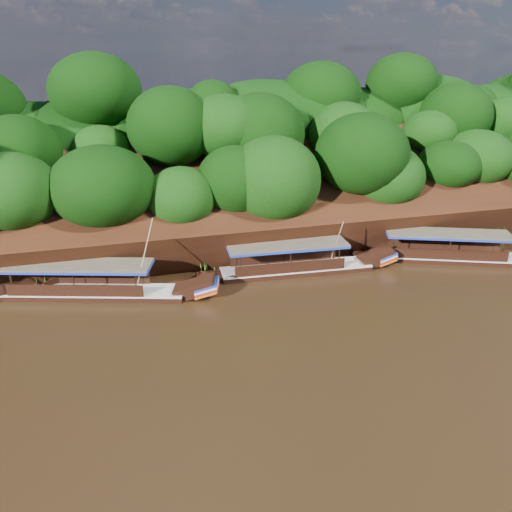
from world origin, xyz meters
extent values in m
plane|color=black|center=(0.00, 0.00, 0.00)|extent=(160.00, 160.00, 0.00)
cube|color=#32170B|center=(0.00, 16.00, 3.50)|extent=(120.00, 16.12, 13.64)
cube|color=#32170B|center=(0.00, 26.00, 0.00)|extent=(120.00, 24.00, 12.00)
ellipsoid|color=#13440B|center=(-6.00, 15.00, 3.50)|extent=(18.00, 8.00, 6.40)
ellipsoid|color=#13440B|center=(0.00, 23.00, 9.20)|extent=(24.00, 11.00, 8.40)
ellipsoid|color=#13440B|center=(24.00, 14.50, 3.40)|extent=(18.00, 8.00, 6.00)
cube|color=black|center=(14.22, 6.40, 0.00)|extent=(13.03, 6.82, 0.92)
cube|color=silver|center=(14.22, 6.40, 0.44)|extent=(13.06, 6.88, 0.10)
cube|color=brown|center=(13.45, 6.69, 2.47)|extent=(10.50, 6.11, 0.12)
cube|color=#1B36B4|center=(13.45, 6.69, 2.34)|extent=(10.50, 6.11, 0.18)
cube|color=black|center=(0.27, 7.66, 0.00)|extent=(12.40, 3.00, 0.92)
cube|color=silver|center=(0.27, 7.66, 0.44)|extent=(12.41, 3.06, 0.10)
cube|color=black|center=(7.17, 7.24, 0.72)|extent=(3.01, 1.86, 1.73)
cube|color=#1B36B4|center=(7.94, 7.19, 1.02)|extent=(1.62, 1.85, 0.63)
cube|color=#B52314|center=(7.94, 7.19, 0.68)|extent=(1.62, 1.85, 0.63)
cube|color=brown|center=(-0.50, 7.71, 2.47)|extent=(9.76, 3.17, 0.12)
cube|color=#1B36B4|center=(-0.50, 7.71, 2.34)|extent=(9.76, 3.17, 0.18)
cylinder|color=tan|center=(3.30, 6.86, 2.56)|extent=(0.41, 1.41, 4.00)
cube|color=black|center=(-15.63, 7.59, 0.00)|extent=(13.64, 5.96, 0.92)
cube|color=silver|center=(-15.63, 7.59, 0.44)|extent=(13.66, 6.02, 0.10)
cube|color=black|center=(-8.31, 5.46, 0.72)|extent=(3.53, 2.52, 1.82)
cube|color=#1B36B4|center=(-7.50, 5.22, 1.03)|extent=(2.09, 2.16, 0.68)
cube|color=#B52314|center=(-7.50, 5.22, 0.68)|extent=(2.09, 2.16, 0.68)
cube|color=brown|center=(-16.44, 7.83, 2.47)|extent=(10.91, 5.46, 0.12)
cube|color=#1B36B4|center=(-16.44, 7.83, 2.35)|extent=(10.91, 5.46, 0.18)
cylinder|color=tan|center=(-11.74, 6.25, 3.26)|extent=(1.80, 1.38, 5.20)
cube|color=black|center=(-17.96, 10.22, 0.70)|extent=(3.05, 2.20, 1.66)
cube|color=#1B36B4|center=(-17.25, 10.38, 1.00)|extent=(1.76, 1.98, 0.60)
cube|color=#B52314|center=(-17.25, 10.38, 0.66)|extent=(1.76, 1.98, 0.60)
cone|color=#396B1A|center=(-19.04, 9.78, 0.89)|extent=(1.50, 1.50, 1.79)
cone|color=#396B1A|center=(-12.08, 9.86, 0.81)|extent=(1.50, 1.50, 1.62)
cone|color=#396B1A|center=(-6.77, 9.43, 0.67)|extent=(1.50, 1.50, 1.34)
cone|color=#396B1A|center=(0.38, 9.39, 0.81)|extent=(1.50, 1.50, 1.62)
cone|color=#396B1A|center=(7.18, 10.16, 0.95)|extent=(1.50, 1.50, 1.90)
cone|color=#396B1A|center=(12.76, 9.11, 0.82)|extent=(1.50, 1.50, 1.64)
cone|color=#396B1A|center=(21.19, 9.37, 0.89)|extent=(1.50, 1.50, 1.77)
camera|label=1|loc=(-12.53, -27.27, 16.86)|focal=35.00mm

